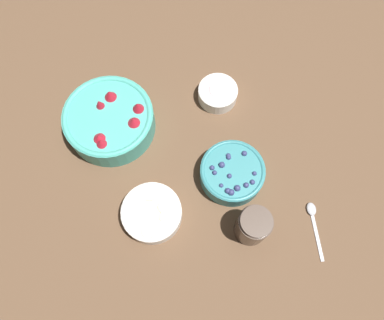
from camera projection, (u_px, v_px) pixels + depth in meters
The scene contains 7 objects.
ground_plane at pixel (198, 149), 0.95m from camera, with size 4.00×4.00×0.00m, color brown.
bowl_strawberries at pixel (110, 120), 0.93m from camera, with size 0.22×0.22×0.09m.
bowl_blueberries at pixel (232, 173), 0.90m from camera, with size 0.15×0.15×0.06m.
bowl_bananas at pixel (152, 213), 0.87m from camera, with size 0.14×0.14×0.05m.
bowl_cream at pixel (218, 93), 0.98m from camera, with size 0.10×0.10×0.05m.
jar_chocolate at pixel (253, 226), 0.84m from camera, with size 0.08×0.08×0.10m.
spoon at pixel (314, 220), 0.88m from camera, with size 0.14×0.06×0.01m.
Camera 1 is at (0.32, -0.17, 0.88)m, focal length 35.00 mm.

